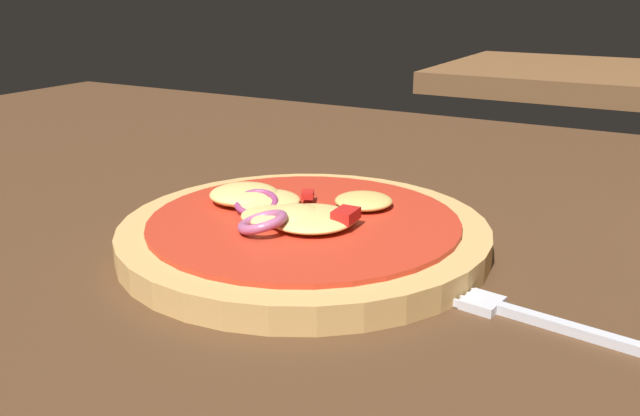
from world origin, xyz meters
name	(u,v)px	position (x,y,z in m)	size (l,w,h in m)	color
dining_table	(326,274)	(0.00, 0.00, 0.02)	(1.41, 0.90, 0.04)	#4C301C
pizza	(302,231)	(-0.01, -0.01, 0.05)	(0.23, 0.23, 0.03)	tan
fork	(537,319)	(0.14, -0.04, 0.04)	(0.17, 0.04, 0.01)	silver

